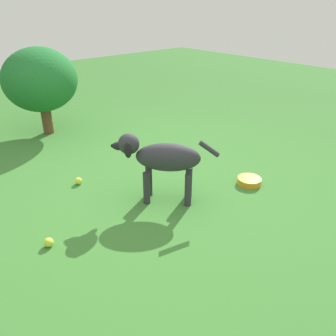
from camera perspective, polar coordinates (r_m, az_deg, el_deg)
ground at (r=3.06m, az=-1.58°, el=-4.08°), size 14.00×14.00×0.00m
dog at (r=2.76m, az=-1.07°, el=1.66°), size 0.64×0.68×0.60m
tennis_ball_0 at (r=2.57m, az=-19.41°, el=-11.69°), size 0.07×0.07×0.07m
tennis_ball_1 at (r=3.28m, az=-14.80°, el=-2.10°), size 0.07×0.07×0.07m
water_bowl at (r=3.26m, az=13.48°, el=-2.13°), size 0.22×0.22×0.06m
shrub_near at (r=4.48m, az=-20.65°, el=13.64°), size 0.90×0.81×1.06m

